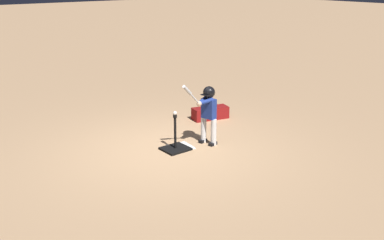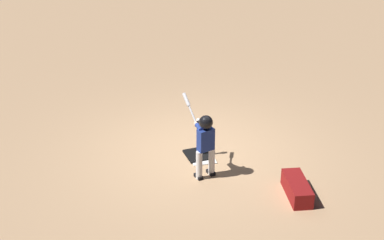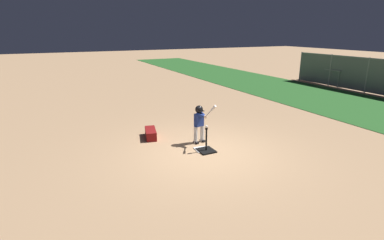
{
  "view_description": "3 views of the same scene",
  "coord_description": "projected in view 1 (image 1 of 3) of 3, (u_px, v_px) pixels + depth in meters",
  "views": [
    {
      "loc": [
        4.64,
        6.57,
        3.24
      ],
      "look_at": [
        -0.37,
        0.26,
        0.6
      ],
      "focal_mm": 42.0,
      "sensor_mm": 36.0,
      "label": 1
    },
    {
      "loc": [
        -8.23,
        3.16,
        4.98
      ],
      "look_at": [
        -0.1,
        0.18,
        0.76
      ],
      "focal_mm": 50.0,
      "sensor_mm": 36.0,
      "label": 2
    },
    {
      "loc": [
        6.85,
        -3.82,
        3.32
      ],
      "look_at": [
        -0.66,
        -0.12,
        0.81
      ],
      "focal_mm": 28.0,
      "sensor_mm": 36.0,
      "label": 3
    }
  ],
  "objects": [
    {
      "name": "ground_plane",
      "position": [
        169.0,
        150.0,
        8.64
      ],
      "size": [
        90.0,
        90.0,
        0.0
      ],
      "primitive_type": "plane",
      "color": "tan"
    },
    {
      "name": "home_plate",
      "position": [
        180.0,
        147.0,
        8.77
      ],
      "size": [
        0.49,
        0.49,
        0.02
      ],
      "primitive_type": "cube",
      "rotation": [
        0.0,
        0.0,
        -0.12
      ],
      "color": "white",
      "rests_on": "ground_plane"
    },
    {
      "name": "equipment_bag",
      "position": [
        210.0,
        113.0,
        10.46
      ],
      "size": [
        0.89,
        0.52,
        0.28
      ],
      "primitive_type": "cube",
      "rotation": [
        0.0,
        0.0,
        -0.25
      ],
      "color": "maroon",
      "rests_on": "ground_plane"
    },
    {
      "name": "batter_child",
      "position": [
        208.0,
        108.0,
        8.73
      ],
      "size": [
        0.87,
        0.38,
        1.33
      ],
      "color": "silver",
      "rests_on": "ground_plane"
    },
    {
      "name": "batting_tee",
      "position": [
        175.0,
        146.0,
        8.63
      ],
      "size": [
        0.5,
        0.45,
        0.7
      ],
      "color": "black",
      "rests_on": "ground_plane"
    },
    {
      "name": "baseball",
      "position": [
        175.0,
        113.0,
        8.43
      ],
      "size": [
        0.07,
        0.07,
        0.07
      ],
      "primitive_type": "sphere",
      "color": "white",
      "rests_on": "batting_tee"
    }
  ]
}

